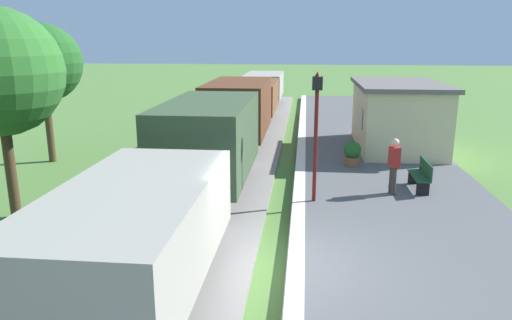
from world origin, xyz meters
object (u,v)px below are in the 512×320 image
lamp_post_near (316,113)px  person_waiting (394,164)px  station_hut (397,115)px  tree_trackside_far (42,63)px  potted_planter (352,153)px  bench_near_hut (421,175)px  freight_train (237,116)px

lamp_post_near → person_waiting: bearing=20.2°
station_hut → tree_trackside_far: bearing=-168.5°
person_waiting → potted_planter: 3.37m
tree_trackside_far → bench_near_hut: bearing=-12.7°
lamp_post_near → station_hut: bearing=64.1°
potted_planter → lamp_post_near: bearing=-109.6°
station_hut → bench_near_hut: bearing=-92.5°
freight_train → potted_planter: 5.66m
person_waiting → lamp_post_near: bearing=7.8°
station_hut → freight_train: bearing=-178.5°
bench_near_hut → tree_trackside_far: 14.37m
lamp_post_near → freight_train: bearing=114.3°
freight_train → lamp_post_near: lamp_post_near is taller
bench_near_hut → tree_trackside_far: tree_trackside_far is taller
freight_train → tree_trackside_far: size_ratio=6.05×
freight_train → bench_near_hut: size_ratio=21.73×
bench_near_hut → lamp_post_near: (-3.32, -1.43, 2.08)m
bench_near_hut → person_waiting: (-0.96, -0.56, 0.46)m
potted_planter → station_hut: bearing=56.9°
bench_near_hut → lamp_post_near: bearing=-156.8°
freight_train → station_hut: size_ratio=5.62×
potted_planter → lamp_post_near: (-1.45, -4.09, 2.08)m
station_hut → person_waiting: (-1.21, -6.47, -0.47)m
person_waiting → tree_trackside_far: tree_trackside_far is taller
bench_near_hut → lamp_post_near: lamp_post_near is taller
station_hut → potted_planter: size_ratio=6.33×
person_waiting → lamp_post_near: (-2.36, -0.87, 1.62)m
potted_planter → tree_trackside_far: bearing=178.0°
freight_train → bench_near_hut: 8.74m
bench_near_hut → station_hut: bearing=87.5°
potted_planter → tree_trackside_far: 12.24m
person_waiting → freight_train: bearing=-60.8°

